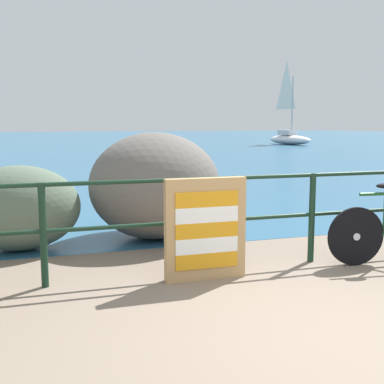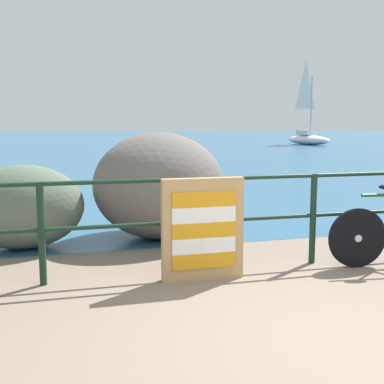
{
  "view_description": "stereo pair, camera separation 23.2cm",
  "coord_description": "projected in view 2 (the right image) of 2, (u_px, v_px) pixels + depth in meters",
  "views": [
    {
      "loc": [
        -2.24,
        -2.95,
        1.58
      ],
      "look_at": [
        -0.57,
        2.28,
        0.81
      ],
      "focal_mm": 46.14,
      "sensor_mm": 36.0,
      "label": 1
    },
    {
      "loc": [
        -2.02,
        -3.02,
        1.58
      ],
      "look_at": [
        -0.57,
        2.28,
        0.81
      ],
      "focal_mm": 46.14,
      "sensor_mm": 36.0,
      "label": 2
    }
  ],
  "objects": [
    {
      "name": "breakwater_boulder_left",
      "position": [
        23.0,
        207.0,
        6.21
      ],
      "size": [
        1.52,
        1.08,
        1.06
      ],
      "color": "#536352",
      "rests_on": "ground"
    },
    {
      "name": "sea_surface",
      "position": [
        78.0,
        139.0,
        49.48
      ],
      "size": [
        120.0,
        90.0,
        0.01
      ],
      "primitive_type": "cube",
      "color": "#285B7F",
      "rests_on": "ground_plane"
    },
    {
      "name": "sailboat",
      "position": [
        308.0,
        135.0,
        35.96
      ],
      "size": [
        2.1,
        4.57,
        6.16
      ],
      "rotation": [
        0.0,
        0.0,
        4.9
      ],
      "color": "white",
      "rests_on": "sea_surface"
    },
    {
      "name": "breakwater_boulder_main",
      "position": [
        159.0,
        185.0,
        6.78
      ],
      "size": [
        1.8,
        1.69,
        1.46
      ],
      "color": "#605B56",
      "rests_on": "ground"
    },
    {
      "name": "ground_plane",
      "position": [
        103.0,
        159.0,
        22.74
      ],
      "size": [
        120.0,
        120.0,
        0.1
      ],
      "primitive_type": "cube",
      "color": "#756656"
    },
    {
      "name": "promenade_railing",
      "position": [
        253.0,
        211.0,
        5.34
      ],
      "size": [
        7.39,
        0.07,
        1.02
      ],
      "color": "black",
      "rests_on": "ground_plane"
    },
    {
      "name": "folded_deckchair_stack",
      "position": [
        203.0,
        229.0,
        4.94
      ],
      "size": [
        0.84,
        0.1,
        1.04
      ],
      "color": "tan",
      "rests_on": "ground_plane"
    }
  ]
}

